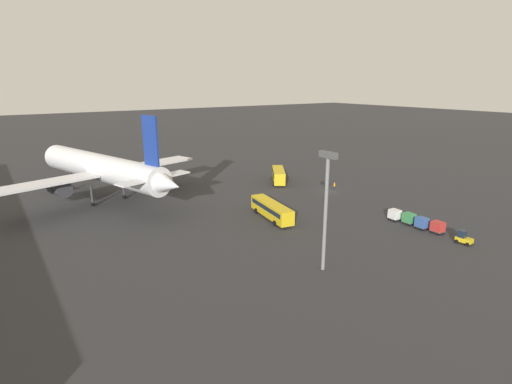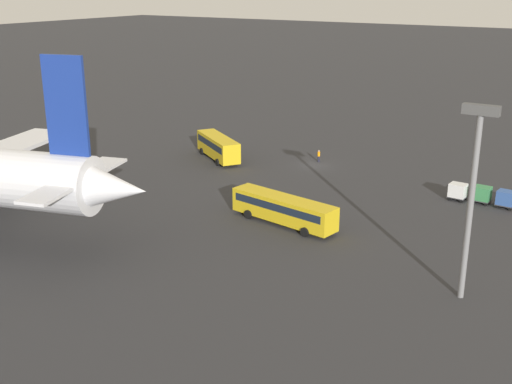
{
  "view_description": "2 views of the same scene",
  "coord_description": "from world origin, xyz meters",
  "px_view_note": "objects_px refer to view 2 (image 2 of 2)",
  "views": [
    {
      "loc": [
        -64.53,
        64.73,
        24.64
      ],
      "look_at": [
        -0.07,
        20.81,
        3.1
      ],
      "focal_mm": 28.0,
      "sensor_mm": 36.0,
      "label": 1
    },
    {
      "loc": [
        -39.78,
        79.05,
        25.17
      ],
      "look_at": [
        -6.06,
        25.44,
        4.18
      ],
      "focal_mm": 45.0,
      "sensor_mm": 36.0,
      "label": 2
    }
  ],
  "objects_px": {
    "worker_person": "(319,156)",
    "cargo_cart_white": "(458,191)",
    "shuttle_bus_far": "(284,208)",
    "shuttle_bus_near": "(218,146)",
    "cargo_cart_blue": "(506,198)",
    "cargo_cart_green": "(482,194)"
  },
  "relations": [
    {
      "from": "shuttle_bus_far",
      "to": "cargo_cart_green",
      "type": "height_order",
      "value": "shuttle_bus_far"
    },
    {
      "from": "shuttle_bus_near",
      "to": "shuttle_bus_far",
      "type": "relative_size",
      "value": 0.81
    },
    {
      "from": "worker_person",
      "to": "cargo_cart_white",
      "type": "bearing_deg",
      "value": 163.57
    },
    {
      "from": "cargo_cart_blue",
      "to": "shuttle_bus_near",
      "type": "bearing_deg",
      "value": 0.22
    },
    {
      "from": "cargo_cart_blue",
      "to": "cargo_cart_green",
      "type": "distance_m",
      "value": 2.75
    },
    {
      "from": "shuttle_bus_near",
      "to": "cargo_cart_blue",
      "type": "relative_size",
      "value": 5.03
    },
    {
      "from": "cargo_cart_white",
      "to": "shuttle_bus_far",
      "type": "bearing_deg",
      "value": 52.62
    },
    {
      "from": "shuttle_bus_far",
      "to": "cargo_cart_white",
      "type": "distance_m",
      "value": 22.63
    },
    {
      "from": "cargo_cart_green",
      "to": "shuttle_bus_far",
      "type": "bearing_deg",
      "value": 48.1
    },
    {
      "from": "worker_person",
      "to": "cargo_cart_white",
      "type": "distance_m",
      "value": 22.77
    },
    {
      "from": "cargo_cart_green",
      "to": "worker_person",
      "type": "bearing_deg",
      "value": -13.83
    },
    {
      "from": "shuttle_bus_far",
      "to": "worker_person",
      "type": "height_order",
      "value": "shuttle_bus_far"
    },
    {
      "from": "worker_person",
      "to": "cargo_cart_green",
      "type": "bearing_deg",
      "value": 166.17
    },
    {
      "from": "shuttle_bus_near",
      "to": "shuttle_bus_far",
      "type": "height_order",
      "value": "shuttle_bus_near"
    },
    {
      "from": "worker_person",
      "to": "cargo_cart_blue",
      "type": "xyz_separation_m",
      "value": [
        -27.31,
        6.27,
        0.32
      ]
    },
    {
      "from": "cargo_cart_blue",
      "to": "cargo_cart_green",
      "type": "relative_size",
      "value": 1.0
    },
    {
      "from": "worker_person",
      "to": "cargo_cart_green",
      "type": "height_order",
      "value": "cargo_cart_green"
    },
    {
      "from": "shuttle_bus_far",
      "to": "worker_person",
      "type": "xyz_separation_m",
      "value": [
        8.1,
        -24.42,
        -0.97
      ]
    },
    {
      "from": "shuttle_bus_near",
      "to": "cargo_cart_white",
      "type": "bearing_deg",
      "value": -146.1
    },
    {
      "from": "shuttle_bus_near",
      "to": "worker_person",
      "type": "height_order",
      "value": "shuttle_bus_near"
    },
    {
      "from": "shuttle_bus_far",
      "to": "cargo_cart_blue",
      "type": "height_order",
      "value": "shuttle_bus_far"
    },
    {
      "from": "shuttle_bus_far",
      "to": "shuttle_bus_near",
      "type": "bearing_deg",
      "value": -30.48
    }
  ]
}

